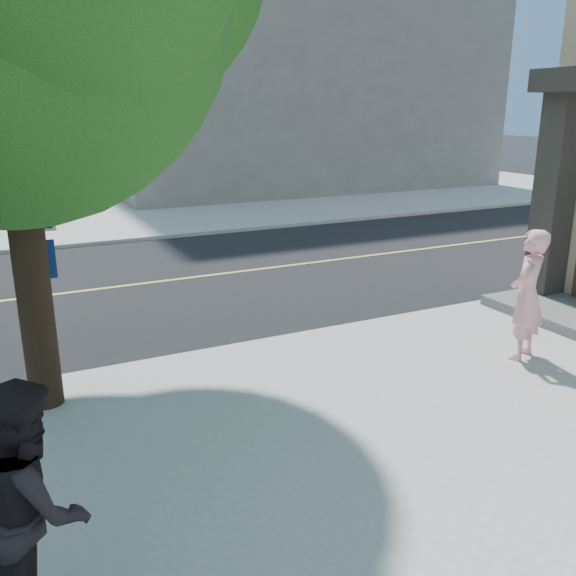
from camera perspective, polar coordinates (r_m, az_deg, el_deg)
ground at (r=9.28m, az=-25.20°, el=-8.91°), size 140.00×140.00×0.00m
sidewalk_ne at (r=33.04m, az=-2.41°, el=10.12°), size 29.00×25.00×0.12m
filler_ne at (r=33.66m, az=-2.10°, el=22.28°), size 18.00×16.00×14.00m
man_on_phone at (r=9.59m, az=21.57°, el=-0.61°), size 0.84×0.72×1.96m
pedestrian at (r=4.81m, az=-22.84°, el=-18.49°), size 0.75×0.95×1.92m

